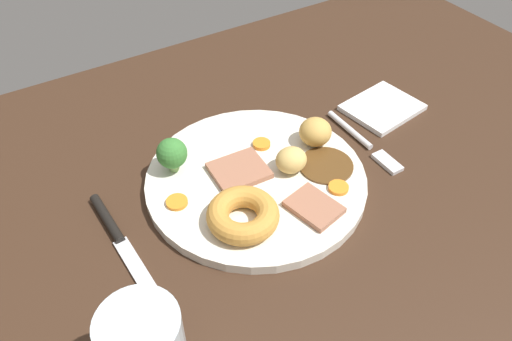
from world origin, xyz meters
TOP-DOWN VIEW (x-y plane):
  - dining_table at (0.00, 0.00)cm, footprint 120.00×84.00cm
  - dinner_plate at (3.89, -2.68)cm, footprint 29.10×29.10cm
  - gravy_pool at (-5.14, 0.63)cm, footprint 7.30×7.30cm
  - meat_slice_main at (5.45, -4.39)cm, footprint 7.41×6.55cm
  - meat_slice_under at (0.90, 6.02)cm, footprint 6.10×7.21cm
  - yorkshire_pudding at (9.40, 3.34)cm, footprint 8.72×8.72cm
  - roast_potato_left at (-6.71, -4.17)cm, footprint 5.52×5.51cm
  - roast_potato_right at (-0.71, -1.33)cm, footprint 4.41×4.07cm
  - carrot_coin_front at (14.82, -3.65)cm, footprint 2.73×2.73cm
  - carrot_coin_back at (0.23, -7.52)cm, footprint 2.47×2.47cm
  - carrot_coin_side at (-3.85, 4.88)cm, footprint 2.62×2.62cm
  - broccoli_floret at (12.51, -9.48)cm, footprint 4.06×4.06cm
  - fork at (-13.70, -1.29)cm, footprint 2.01×15.25cm
  - knife at (22.86, -3.26)cm, footprint 2.30×18.55cm
  - folded_napkin at (-21.66, -6.35)cm, footprint 12.15×10.45cm

SIDE VIEW (x-z plane):
  - dining_table at x=0.00cm, z-range 0.00..3.60cm
  - fork at x=-13.70cm, z-range 3.54..4.44cm
  - folded_napkin at x=-21.66cm, z-range 3.60..4.40cm
  - knife at x=22.86cm, z-range 3.45..4.65cm
  - dinner_plate at x=3.89cm, z-range 3.60..5.00cm
  - gravy_pool at x=-5.14cm, z-range 5.00..5.30cm
  - carrot_coin_front at x=14.82cm, z-range 5.00..5.46cm
  - carrot_coin_side at x=-3.85cm, z-range 5.00..5.49cm
  - carrot_coin_back at x=0.23cm, z-range 5.00..5.58cm
  - meat_slice_main at x=5.45cm, z-range 5.00..5.80cm
  - meat_slice_under at x=0.90cm, z-range 5.00..5.80cm
  - yorkshire_pudding at x=9.40cm, z-range 5.00..7.74cm
  - roast_potato_right at x=-0.71cm, z-range 5.00..8.42cm
  - roast_potato_left at x=-6.71cm, z-range 5.00..8.91cm
  - broccoli_floret at x=12.51cm, z-range 5.35..10.26cm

